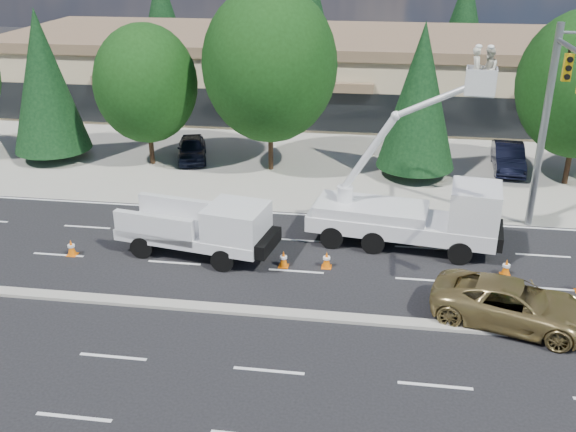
% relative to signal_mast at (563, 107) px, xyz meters
% --- Properties ---
extents(ground, '(140.00, 140.00, 0.00)m').
position_rel_signal_mast_xyz_m(ground, '(-10.03, -7.04, -6.06)').
color(ground, black).
rests_on(ground, ground).
extents(concrete_apron, '(140.00, 22.00, 0.01)m').
position_rel_signal_mast_xyz_m(concrete_apron, '(-10.03, 12.96, -6.05)').
color(concrete_apron, '#9C998E').
rests_on(concrete_apron, ground).
extents(road_median, '(120.00, 0.55, 0.12)m').
position_rel_signal_mast_xyz_m(road_median, '(-10.03, -7.04, -6.00)').
color(road_median, '#9C998E').
rests_on(road_median, ground).
extents(strip_mall, '(50.40, 15.40, 5.50)m').
position_rel_signal_mast_xyz_m(strip_mall, '(-10.03, 22.93, -3.23)').
color(strip_mall, tan).
rests_on(strip_mall, ground).
extents(tree_front_b, '(4.38, 4.38, 8.64)m').
position_rel_signal_mast_xyz_m(tree_front_b, '(-26.03, 7.96, -1.42)').
color(tree_front_b, '#332114').
rests_on(tree_front_b, ground).
extents(tree_front_c, '(5.74, 5.74, 7.97)m').
position_rel_signal_mast_xyz_m(tree_front_c, '(-20.03, 7.96, -1.39)').
color(tree_front_c, '#332114').
rests_on(tree_front_c, ground).
extents(tree_front_d, '(7.24, 7.24, 10.05)m').
position_rel_signal_mast_xyz_m(tree_front_d, '(-13.03, 7.96, -0.18)').
color(tree_front_d, '#332114').
rests_on(tree_front_d, ground).
extents(tree_front_e, '(4.21, 4.21, 8.31)m').
position_rel_signal_mast_xyz_m(tree_front_e, '(-5.03, 7.96, -1.60)').
color(tree_front_e, '#332114').
rests_on(tree_front_e, ground).
extents(tree_back_a, '(4.91, 4.91, 9.68)m').
position_rel_signal_mast_xyz_m(tree_back_a, '(-28.03, 34.96, -0.86)').
color(tree_back_a, '#332114').
rests_on(tree_back_a, ground).
extents(tree_back_b, '(5.47, 5.47, 10.77)m').
position_rel_signal_mast_xyz_m(tree_back_b, '(-14.03, 34.96, -0.28)').
color(tree_back_b, '#332114').
rests_on(tree_back_b, ground).
extents(tree_back_c, '(4.95, 4.95, 9.75)m').
position_rel_signal_mast_xyz_m(tree_back_c, '(-0.03, 34.96, -0.82)').
color(tree_back_c, '#332114').
rests_on(tree_back_c, ground).
extents(signal_mast, '(2.76, 10.16, 9.00)m').
position_rel_signal_mast_xyz_m(signal_mast, '(0.00, 0.00, 0.00)').
color(signal_mast, gray).
rests_on(signal_mast, ground).
extents(utility_pickup, '(6.50, 3.35, 2.37)m').
position_rel_signal_mast_xyz_m(utility_pickup, '(-14.00, -2.93, -5.08)').
color(utility_pickup, silver).
rests_on(utility_pickup, ground).
extents(bucket_truck, '(8.07, 3.40, 8.55)m').
position_rel_signal_mast_xyz_m(bucket_truck, '(-5.17, -0.95, -4.21)').
color(bucket_truck, silver).
rests_on(bucket_truck, ground).
extents(traffic_cone_a, '(0.40, 0.40, 0.70)m').
position_rel_signal_mast_xyz_m(traffic_cone_a, '(-19.46, -3.75, -5.72)').
color(traffic_cone_a, orange).
rests_on(traffic_cone_a, ground).
extents(traffic_cone_b, '(0.40, 0.40, 0.70)m').
position_rel_signal_mast_xyz_m(traffic_cone_b, '(-10.59, -3.51, -5.72)').
color(traffic_cone_b, orange).
rests_on(traffic_cone_b, ground).
extents(traffic_cone_c, '(0.40, 0.40, 0.70)m').
position_rel_signal_mast_xyz_m(traffic_cone_c, '(-8.87, -3.33, -5.72)').
color(traffic_cone_c, orange).
rests_on(traffic_cone_c, ground).
extents(traffic_cone_d, '(0.40, 0.40, 0.70)m').
position_rel_signal_mast_xyz_m(traffic_cone_d, '(-1.87, -2.98, -5.72)').
color(traffic_cone_d, orange).
rests_on(traffic_cone_d, ground).
extents(minivan, '(5.92, 3.92, 1.51)m').
position_rel_signal_mast_xyz_m(minivan, '(-2.25, -6.44, -5.30)').
color(minivan, olive).
rests_on(minivan, ground).
extents(parked_car_west, '(2.64, 4.35, 1.38)m').
position_rel_signal_mast_xyz_m(parked_car_west, '(-17.92, 8.96, -5.36)').
color(parked_car_west, black).
rests_on(parked_car_west, ground).
extents(parked_car_east, '(1.90, 4.62, 1.49)m').
position_rel_signal_mast_xyz_m(parked_car_east, '(0.24, 9.71, -5.31)').
color(parked_car_east, black).
rests_on(parked_car_east, ground).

